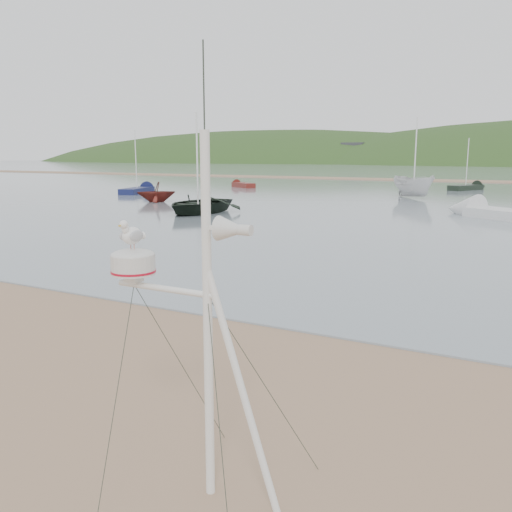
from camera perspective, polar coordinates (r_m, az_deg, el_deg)
The scene contains 10 objects.
ground at distance 8.25m, azimuth -15.05°, elevation -14.35°, with size 560.00×560.00×0.00m, color #8A694F.
sandbar at distance 75.60m, azimuth 24.72°, elevation 7.10°, with size 560.00×7.00×0.07m, color #8A694F.
mast_rig at distance 5.59m, azimuth -5.71°, elevation -14.40°, with size 1.97×2.10×4.45m.
boat_dark at distance 32.01m, azimuth -6.19°, elevation 9.22°, with size 3.79×1.10×5.30m, color black.
boat_red at distance 40.46m, azimuth -10.49°, elevation 7.57°, with size 2.37×1.45×2.75m, color maroon.
boat_white at distance 45.01m, azimuth 16.37°, elevation 8.92°, with size 1.81×1.86×4.80m, color silver.
dinghy_red_far at distance 58.45m, azimuth -1.78°, elevation 7.52°, with size 4.45×3.46×1.12m.
sailboat_blue_near at distance 51.13m, azimuth -11.72°, elevation 6.88°, with size 3.04×6.16×5.99m.
sailboat_dark_mid at distance 57.97m, azimuth 21.87°, elevation 6.76°, with size 3.52×5.38×5.38m.
sailboat_white_near at distance 32.89m, azimuth 23.05°, elevation 4.30°, with size 7.69×5.86×7.81m.
Camera 1 is at (5.27, -5.34, 3.43)m, focal length 38.00 mm.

